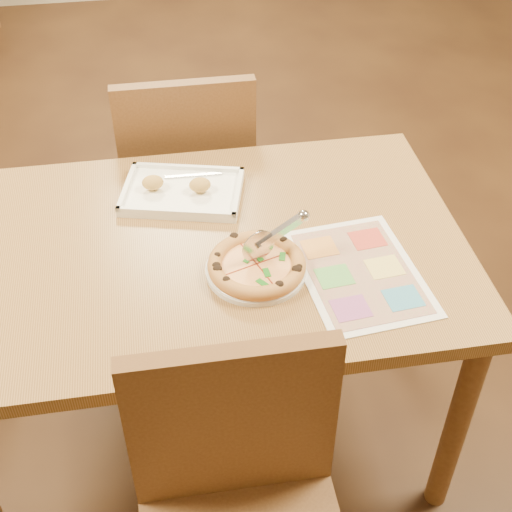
{
  "coord_description": "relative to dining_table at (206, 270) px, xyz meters",
  "views": [
    {
      "loc": [
        -0.09,
        -1.35,
        1.86
      ],
      "look_at": [
        0.11,
        -0.12,
        0.77
      ],
      "focal_mm": 50.0,
      "sensor_mm": 36.0,
      "label": 1
    }
  ],
  "objects": [
    {
      "name": "dining_table",
      "position": [
        0.0,
        0.0,
        0.0
      ],
      "size": [
        1.3,
        0.85,
        0.72
      ],
      "color": "olive",
      "rests_on": "ground"
    },
    {
      "name": "chair_near",
      "position": [
        0.0,
        -0.6,
        -0.07
      ],
      "size": [
        0.42,
        0.42,
        0.47
      ],
      "color": "brown",
      "rests_on": "ground"
    },
    {
      "name": "chair_far",
      "position": [
        -0.0,
        0.6,
        -0.07
      ],
      "size": [
        0.42,
        0.42,
        0.47
      ],
      "rotation": [
        0.0,
        0.0,
        3.14
      ],
      "color": "brown",
      "rests_on": "ground"
    },
    {
      "name": "plate",
      "position": [
        0.11,
        -0.12,
        0.09
      ],
      "size": [
        0.29,
        0.29,
        0.01
      ],
      "primitive_type": "cylinder",
      "rotation": [
        0.0,
        0.0,
        0.26
      ],
      "color": "silver",
      "rests_on": "dining_table"
    },
    {
      "name": "pizza",
      "position": [
        0.11,
        -0.12,
        0.11
      ],
      "size": [
        0.23,
        0.23,
        0.04
      ],
      "rotation": [
        0.0,
        0.0,
        0.33
      ],
      "color": "#C67C43",
      "rests_on": "plate"
    },
    {
      "name": "pizza_cutter",
      "position": [
        0.16,
        -0.1,
        0.17
      ],
      "size": [
        0.16,
        0.06,
        0.1
      ],
      "rotation": [
        0.0,
        0.0,
        0.34
      ],
      "color": "silver",
      "rests_on": "pizza"
    },
    {
      "name": "appetizer_tray",
      "position": [
        -0.04,
        0.21,
        0.1
      ],
      "size": [
        0.36,
        0.28,
        0.06
      ],
      "rotation": [
        0.0,
        0.0,
        -0.25
      ],
      "color": "white",
      "rests_on": "dining_table"
    },
    {
      "name": "menu",
      "position": [
        0.35,
        -0.16,
        0.09
      ],
      "size": [
        0.31,
        0.41,
        0.0
      ],
      "primitive_type": "cube",
      "rotation": [
        0.0,
        0.0,
        0.1
      ],
      "color": "white",
      "rests_on": "dining_table"
    }
  ]
}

